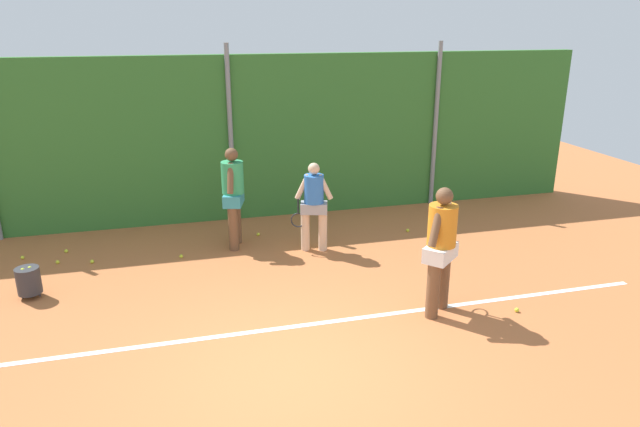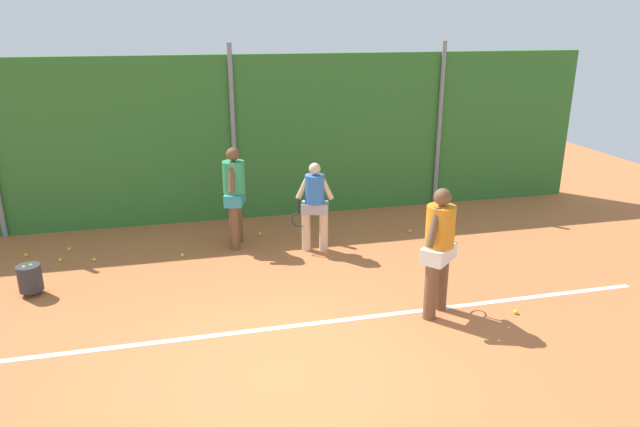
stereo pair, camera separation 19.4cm
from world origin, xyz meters
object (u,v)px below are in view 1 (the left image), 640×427
tennis_ball_4 (181,256)px  tennis_ball_1 (22,258)px  player_midcourt (314,202)px  tennis_ball_6 (408,230)px  player_foreground_near (441,244)px  tennis_ball_3 (517,310)px  tennis_ball_0 (58,262)px  tennis_ball_5 (92,262)px  ball_hopper (29,280)px  tennis_ball_2 (66,251)px  player_backcourt_far (233,192)px  tennis_ball_7 (258,234)px

tennis_ball_4 → tennis_ball_1: bearing=166.5°
player_midcourt → tennis_ball_6: bearing=-151.7°
player_foreground_near → tennis_ball_3: size_ratio=29.12×
tennis_ball_1 → tennis_ball_0: bearing=-30.6°
player_foreground_near → player_midcourt: player_foreground_near is taller
tennis_ball_6 → tennis_ball_0: bearing=179.3°
tennis_ball_5 → tennis_ball_6: same height
tennis_ball_3 → tennis_ball_6: bearing=93.5°
tennis_ball_3 → tennis_ball_4: (-4.76, 3.37, 0.00)m
ball_hopper → tennis_ball_2: size_ratio=7.78×
player_backcourt_far → tennis_ball_4: bearing=-56.7°
tennis_ball_5 → tennis_ball_1: bearing=157.4°
tennis_ball_0 → tennis_ball_4: size_ratio=1.00×
tennis_ball_6 → tennis_ball_5: bearing=-179.5°
tennis_ball_2 → tennis_ball_4: (2.07, -0.80, 0.00)m
player_backcourt_far → tennis_ball_4: size_ratio=29.02×
tennis_ball_2 → tennis_ball_3: same height
tennis_ball_3 → tennis_ball_4: 5.84m
tennis_ball_1 → tennis_ball_7: 4.33m
player_backcourt_far → tennis_ball_2: 3.31m
tennis_ball_0 → tennis_ball_6: same height
tennis_ball_6 → tennis_ball_7: same height
ball_hopper → tennis_ball_3: bearing=-18.4°
tennis_ball_0 → tennis_ball_7: 3.71m
player_midcourt → tennis_ball_6: player_midcourt is taller
player_midcourt → tennis_ball_1: size_ratio=25.52×
tennis_ball_0 → tennis_ball_7: same height
tennis_ball_0 → tennis_ball_1: same height
tennis_ball_2 → tennis_ball_7: 3.61m
tennis_ball_1 → tennis_ball_4: same height
player_midcourt → tennis_ball_3: 4.01m
tennis_ball_1 → tennis_ball_2: same height
tennis_ball_0 → tennis_ball_1: size_ratio=1.00×
ball_hopper → tennis_ball_3: size_ratio=7.78×
tennis_ball_1 → tennis_ball_7: bearing=1.3°
player_foreground_near → tennis_ball_1: bearing=108.7°
player_foreground_near → tennis_ball_1: size_ratio=29.12×
player_backcourt_far → tennis_ball_6: 3.66m
player_foreground_near → tennis_ball_7: (-2.07, 3.82, -1.04)m
tennis_ball_3 → tennis_ball_5: same height
player_midcourt → tennis_ball_0: (-4.58, 0.52, -0.91)m
tennis_ball_1 → tennis_ball_3: bearing=-28.2°
player_backcourt_far → tennis_ball_0: (-3.18, -0.05, -1.04)m
tennis_ball_5 → tennis_ball_0: bearing=167.5°
player_foreground_near → tennis_ball_1: (-6.41, 3.73, -1.04)m
tennis_ball_2 → player_backcourt_far: bearing=-8.5°
player_backcourt_far → tennis_ball_6: bearing=103.2°
tennis_ball_6 → tennis_ball_1: bearing=176.4°
player_foreground_near → tennis_ball_1: 7.48m
player_midcourt → tennis_ball_4: 2.62m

